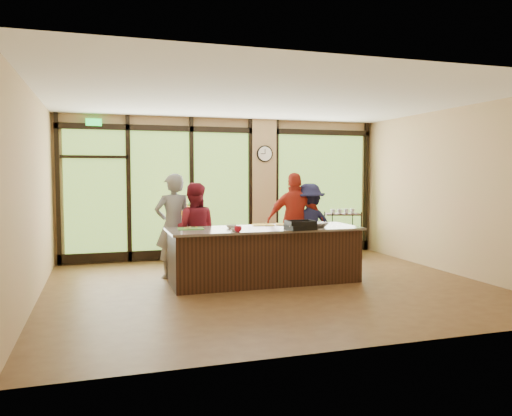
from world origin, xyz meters
TOP-DOWN VIEW (x-y plane):
  - floor at (0.00, 0.00)m, footprint 7.00×7.00m
  - ceiling at (0.00, 0.00)m, footprint 7.00×7.00m
  - back_wall at (0.00, 3.00)m, footprint 7.00×0.00m
  - left_wall at (-3.50, 0.00)m, footprint 0.00×6.00m
  - right_wall at (3.50, 0.00)m, footprint 0.00×6.00m
  - window_wall at (0.16, 2.95)m, footprint 6.90×0.12m
  - island_base at (0.00, 0.30)m, footprint 3.10×1.00m
  - countertop at (0.00, 0.30)m, footprint 3.20×1.10m
  - wall_clock at (0.85, 2.87)m, footprint 0.36×0.04m
  - cook_left at (-1.40, 1.12)m, footprint 0.74×0.56m
  - cook_midleft at (-1.05, 1.08)m, footprint 0.94×0.81m
  - cook_midright at (0.89, 1.15)m, footprint 1.16×0.71m
  - cook_right at (1.17, 1.15)m, footprint 1.15×0.79m
  - roasting_pan at (0.45, -0.16)m, footprint 0.47×0.39m
  - mixing_bowl at (0.87, 0.09)m, footprint 0.37×0.37m
  - cutting_board_left at (-1.21, 0.46)m, footprint 0.43×0.34m
  - cutting_board_center at (0.10, 0.69)m, footprint 0.41×0.34m
  - cutting_board_right at (0.53, 0.65)m, footprint 0.47×0.42m
  - prep_bowl_near at (-0.55, 0.40)m, footprint 0.22×0.22m
  - prep_bowl_mid at (-0.59, -0.00)m, footprint 0.15×0.15m
  - prep_bowl_far at (0.77, 0.71)m, footprint 0.17×0.17m
  - red_ramekin at (-0.58, -0.15)m, footprint 0.14×0.14m
  - flower_stand at (-1.07, 2.45)m, footprint 0.48×0.48m
  - flower_vase at (-1.07, 2.45)m, footprint 0.33×0.33m
  - bar_cart at (2.49, 2.35)m, footprint 0.86×0.65m

SIDE VIEW (x-z plane):
  - floor at x=0.00m, z-range 0.00..0.00m
  - flower_stand at x=-1.07m, z-range 0.00..0.80m
  - island_base at x=0.00m, z-range 0.00..0.88m
  - bar_cart at x=2.49m, z-range 0.10..1.14m
  - cook_right at x=1.17m, z-range 0.00..1.63m
  - cook_midleft at x=-1.05m, z-range 0.00..1.66m
  - countertop at x=0.00m, z-range 0.88..0.92m
  - cook_left at x=-1.40m, z-range 0.00..1.82m
  - cook_midright at x=0.89m, z-range 0.00..1.84m
  - cutting_board_center at x=0.10m, z-range 0.92..0.93m
  - cutting_board_right at x=0.53m, z-range 0.92..0.93m
  - cutting_board_left at x=-1.21m, z-range 0.92..0.93m
  - prep_bowl_far at x=0.77m, z-range 0.92..0.95m
  - prep_bowl_mid at x=-0.59m, z-range 0.92..0.96m
  - flower_vase at x=-1.07m, z-range 0.80..1.08m
  - prep_bowl_near at x=-0.55m, z-range 0.92..0.97m
  - roasting_pan at x=0.45m, z-range 0.92..1.00m
  - mixing_bowl at x=0.87m, z-range 0.92..1.00m
  - red_ramekin at x=-0.58m, z-range 0.92..1.01m
  - window_wall at x=0.16m, z-range -0.11..2.89m
  - back_wall at x=0.00m, z-range -2.00..5.00m
  - left_wall at x=-3.50m, z-range -1.50..4.50m
  - right_wall at x=3.50m, z-range -1.50..4.50m
  - wall_clock at x=0.85m, z-range 2.07..2.43m
  - ceiling at x=0.00m, z-range 3.00..3.00m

